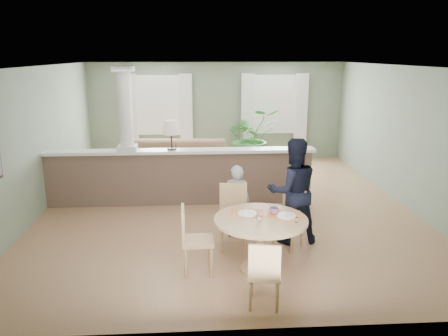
{
  "coord_description": "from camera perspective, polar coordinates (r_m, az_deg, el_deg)",
  "views": [
    {
      "loc": [
        -0.55,
        -8.14,
        2.92
      ],
      "look_at": [
        -0.11,
        -1.0,
        1.04
      ],
      "focal_mm": 35.0,
      "sensor_mm": 36.0,
      "label": 1
    }
  ],
  "objects": [
    {
      "name": "sofa",
      "position": [
        10.32,
        -6.53,
        0.82
      ],
      "size": [
        3.2,
        1.41,
        0.91
      ],
      "primitive_type": "imported",
      "rotation": [
        0.0,
        0.0,
        -0.06
      ],
      "color": "#8E6F4D",
      "rests_on": "ground"
    },
    {
      "name": "chair_far_boy",
      "position": [
        6.76,
        1.23,
        -5.89
      ],
      "size": [
        0.47,
        0.47,
        0.98
      ],
      "rotation": [
        0.0,
        0.0,
        -0.05
      ],
      "color": "tan",
      "rests_on": "ground"
    },
    {
      "name": "ground",
      "position": [
        8.67,
        0.29,
        -4.97
      ],
      "size": [
        8.0,
        8.0,
        0.0
      ],
      "primitive_type": "plane",
      "color": "tan",
      "rests_on": "ground"
    },
    {
      "name": "dining_table",
      "position": [
        6.01,
        4.85,
        -7.94
      ],
      "size": [
        1.27,
        1.27,
        0.87
      ],
      "rotation": [
        0.0,
        0.0,
        -0.13
      ],
      "color": "tan",
      "rests_on": "ground"
    },
    {
      "name": "man_person",
      "position": [
        6.91,
        8.97,
        -2.99
      ],
      "size": [
        0.88,
        0.72,
        1.68
      ],
      "primitive_type": "imported",
      "rotation": [
        0.0,
        0.0,
        3.24
      ],
      "color": "black",
      "rests_on": "ground"
    },
    {
      "name": "chair_near",
      "position": [
        5.22,
        5.31,
        -13.35
      ],
      "size": [
        0.45,
        0.45,
        0.85
      ],
      "rotation": [
        0.0,
        0.0,
        2.96
      ],
      "color": "tan",
      "rests_on": "ground"
    },
    {
      "name": "pony_wall",
      "position": [
        8.64,
        -6.33,
        -0.21
      ],
      "size": [
        5.32,
        0.38,
        2.7
      ],
      "color": "brown",
      "rests_on": "ground"
    },
    {
      "name": "child_person",
      "position": [
        7.08,
        1.63,
        -4.37
      ],
      "size": [
        0.48,
        0.35,
        1.21
      ],
      "primitive_type": "imported",
      "rotation": [
        0.0,
        0.0,
        2.99
      ],
      "color": "#9C9CA1",
      "rests_on": "ground"
    },
    {
      "name": "room_shell",
      "position": [
        8.86,
        -0.16,
        7.53
      ],
      "size": [
        7.02,
        8.02,
        2.71
      ],
      "color": "gray",
      "rests_on": "ground"
    },
    {
      "name": "houseplant",
      "position": [
        11.63,
        3.59,
        4.06
      ],
      "size": [
        1.7,
        1.59,
        1.55
      ],
      "primitive_type": "imported",
      "rotation": [
        0.0,
        0.0,
        0.32
      ],
      "color": "#2E6A2A",
      "rests_on": "ground"
    },
    {
      "name": "chair_far_man",
      "position": [
        6.86,
        8.65,
        -6.14
      ],
      "size": [
        0.57,
        0.57,
        0.9
      ],
      "rotation": [
        0.0,
        0.0,
        -0.69
      ],
      "color": "tan",
      "rests_on": "ground"
    },
    {
      "name": "chair_side",
      "position": [
        6.0,
        -4.19,
        -8.95
      ],
      "size": [
        0.44,
        0.44,
        0.94
      ],
      "rotation": [
        0.0,
        0.0,
        1.61
      ],
      "color": "tan",
      "rests_on": "ground"
    }
  ]
}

